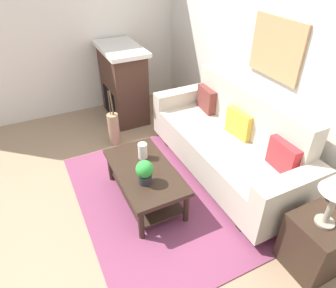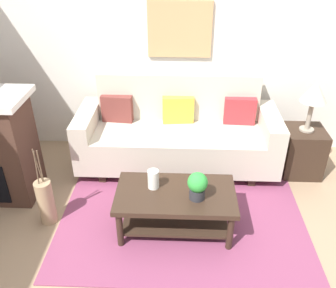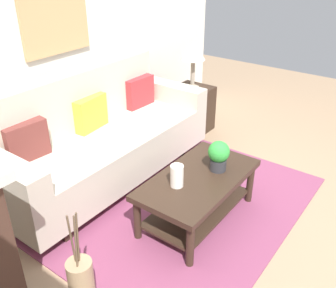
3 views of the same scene
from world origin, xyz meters
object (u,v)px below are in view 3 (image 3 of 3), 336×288
(throw_pillow_maroon, at_px, (26,141))
(coffee_table, at_px, (198,188))
(couch, at_px, (102,140))
(throw_pillow_mustard, at_px, (91,113))
(tabletop_vase, at_px, (177,176))
(framed_painting, at_px, (55,19))
(potted_plant_tabletop, at_px, (219,155))
(throw_pillow_crimson, at_px, (139,92))
(table_lamp, at_px, (193,52))
(side_table, at_px, (192,109))

(throw_pillow_maroon, bearing_deg, coffee_table, -59.63)
(couch, height_order, throw_pillow_mustard, couch)
(tabletop_vase, bearing_deg, framed_painting, 82.21)
(tabletop_vase, relative_size, framed_painting, 0.25)
(throw_pillow_maroon, bearing_deg, potted_plant_tabletop, -54.95)
(throw_pillow_mustard, relative_size, coffee_table, 0.33)
(throw_pillow_crimson, xyz_separation_m, potted_plant_tabletop, (-0.52, -1.30, -0.11))
(potted_plant_tabletop, relative_size, framed_painting, 0.36)
(potted_plant_tabletop, bearing_deg, table_lamp, 40.80)
(couch, bearing_deg, side_table, -3.77)
(side_table, bearing_deg, framed_painting, 158.74)
(potted_plant_tabletop, bearing_deg, tabletop_vase, 160.67)
(couch, bearing_deg, potted_plant_tabletop, -80.60)
(framed_painting, bearing_deg, coffee_table, -89.88)
(coffee_table, bearing_deg, table_lamp, 35.00)
(throw_pillow_maroon, bearing_deg, couch, -9.92)
(couch, xyz_separation_m, tabletop_vase, (-0.20, -1.03, 0.09))
(coffee_table, bearing_deg, framed_painting, 90.12)
(throw_pillow_maroon, relative_size, tabletop_vase, 1.97)
(throw_pillow_mustard, bearing_deg, throw_pillow_maroon, 180.00)
(couch, xyz_separation_m, throw_pillow_crimson, (0.72, 0.13, 0.25))
(throw_pillow_maroon, xyz_separation_m, potted_plant_tabletop, (0.91, -1.30, -0.11))
(throw_pillow_mustard, xyz_separation_m, table_lamp, (1.44, -0.22, 0.31))
(couch, height_order, side_table, couch)
(framed_painting, bearing_deg, throw_pillow_mustard, -90.00)
(throw_pillow_mustard, bearing_deg, potted_plant_tabletop, -81.49)
(tabletop_vase, xyz_separation_m, potted_plant_tabletop, (0.40, -0.14, 0.05))
(tabletop_vase, height_order, framed_painting, framed_painting)
(table_lamp, bearing_deg, side_table, 0.00)
(tabletop_vase, distance_m, table_lamp, 1.95)
(couch, height_order, table_lamp, table_lamp)
(side_table, bearing_deg, throw_pillow_crimson, 163.12)
(couch, bearing_deg, throw_pillow_maroon, 170.08)
(throw_pillow_mustard, relative_size, potted_plant_tabletop, 1.37)
(throw_pillow_mustard, xyz_separation_m, framed_painting, (0.00, 0.34, 0.84))
(throw_pillow_crimson, distance_m, table_lamp, 0.82)
(throw_pillow_mustard, bearing_deg, table_lamp, -8.69)
(throw_pillow_mustard, distance_m, side_table, 1.51)
(couch, distance_m, coffee_table, 1.11)
(tabletop_vase, bearing_deg, throw_pillow_mustard, 79.96)
(side_table, bearing_deg, table_lamp, 0.00)
(throw_pillow_mustard, bearing_deg, throw_pillow_crimson, 0.00)
(tabletop_vase, bearing_deg, side_table, 29.64)
(potted_plant_tabletop, bearing_deg, throw_pillow_maroon, 125.05)
(table_lamp, bearing_deg, coffee_table, -145.00)
(framed_painting, bearing_deg, table_lamp, -21.26)
(throw_pillow_maroon, xyz_separation_m, coffee_table, (0.72, -1.23, -0.37))
(coffee_table, height_order, table_lamp, table_lamp)
(throw_pillow_maroon, height_order, side_table, throw_pillow_maroon)
(side_table, relative_size, table_lamp, 0.98)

